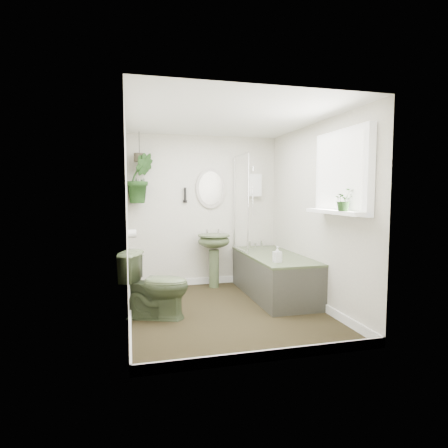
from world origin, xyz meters
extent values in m
cube|color=black|center=(0.00, 0.00, -0.01)|extent=(2.30, 2.80, 0.02)
cube|color=white|center=(0.00, 0.00, 2.31)|extent=(2.30, 2.80, 0.02)
cube|color=beige|center=(0.00, 1.41, 1.15)|extent=(2.30, 0.02, 2.30)
cube|color=beige|center=(0.00, -1.41, 1.15)|extent=(2.30, 0.02, 2.30)
cube|color=beige|center=(-1.16, 0.00, 1.15)|extent=(0.02, 2.80, 2.30)
cube|color=beige|center=(1.16, 0.00, 1.15)|extent=(0.02, 2.80, 2.30)
cube|color=white|center=(0.00, 0.00, 0.05)|extent=(2.30, 2.80, 0.10)
cube|color=white|center=(0.80, 1.34, 1.55)|extent=(0.20, 0.10, 0.35)
ellipsoid|color=#B5ADA1|center=(0.10, 1.37, 1.50)|extent=(0.46, 0.03, 0.62)
cylinder|color=black|center=(-0.30, 1.36, 1.40)|extent=(0.04, 0.04, 0.22)
cylinder|color=white|center=(-1.10, 0.70, 0.90)|extent=(0.11, 0.11, 0.11)
cube|color=white|center=(1.09, -0.70, 1.65)|extent=(0.08, 1.00, 0.90)
cube|color=white|center=(1.02, -0.70, 1.23)|extent=(0.18, 1.00, 0.04)
cube|color=white|center=(1.04, -0.70, 1.65)|extent=(0.01, 0.86, 0.76)
imported|color=#455234|center=(-0.85, -0.02, 0.38)|extent=(0.86, 0.67, 0.77)
imported|color=black|center=(0.98, -0.92, 1.36)|extent=(0.21, 0.18, 0.23)
imported|color=black|center=(-0.97, 1.25, 1.64)|extent=(0.44, 0.38, 0.71)
imported|color=#2F2B2C|center=(0.63, -0.05, 0.68)|extent=(0.10, 0.10, 0.20)
cylinder|color=#3A3527|center=(-0.97, 1.25, 1.93)|extent=(0.16, 0.16, 0.12)
camera|label=1|loc=(-1.12, -4.29, 1.44)|focal=30.00mm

